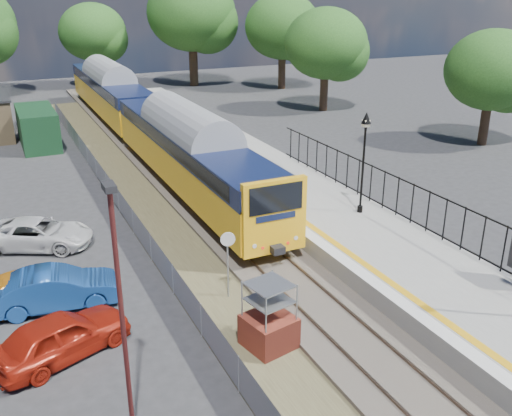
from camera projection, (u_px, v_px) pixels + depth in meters
ground at (330, 321)px, 19.18m from camera, size 120.00×120.00×0.00m
track_bed at (213, 221)px, 27.12m from camera, size 5.90×80.00×0.29m
platform at (316, 210)px, 27.42m from camera, size 5.00×70.00×0.90m
platform_edge at (278, 208)px, 26.44m from camera, size 0.90×70.00×0.01m
victorian_lamp_north at (365, 139)px, 24.77m from camera, size 0.44×0.44×4.60m
palisade_fence at (441, 217)px, 22.98m from camera, size 0.12×26.00×2.00m
wire_fence at (123, 207)px, 27.43m from camera, size 0.06×52.00×1.20m
tree_line at (105, 31)px, 52.76m from camera, size 56.80×43.80×11.88m
train at (141, 114)px, 39.05m from camera, size 2.82×40.83×3.51m
brick_plinth at (269, 317)px, 17.43m from camera, size 1.67×1.67×2.26m
speed_sign at (228, 254)px, 19.95m from camera, size 0.52×0.16×2.62m
carpark_lamp at (121, 302)px, 12.96m from camera, size 0.25×0.50×6.68m
car_red at (61, 336)px, 17.12m from camera, size 4.57×3.19×1.44m
car_blue at (56, 289)px, 19.80m from camera, size 4.46×1.97×1.42m
car_yellow at (36, 286)px, 20.17m from camera, size 4.34×2.07×1.22m
car_white at (38, 234)px, 24.38m from camera, size 5.02×3.90×1.27m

